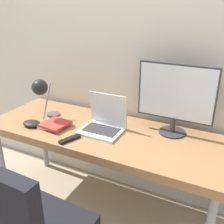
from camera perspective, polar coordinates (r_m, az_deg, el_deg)
name	(u,v)px	position (r m, az deg, el deg)	size (l,w,h in m)	color
wall_back	(126,44)	(2.10, 3.02, 14.50)	(8.00, 0.05, 2.60)	beige
desk	(103,138)	(1.97, -1.98, -5.67)	(1.78, 0.65, 0.73)	#996B42
laptop	(103,123)	(1.93, -1.93, -2.45)	(0.30, 0.25, 0.26)	silver
monitor	(176,96)	(1.85, 13.71, 3.36)	(0.53, 0.19, 0.51)	#333338
desk_lamp	(41,90)	(2.08, -15.12, 4.56)	(0.12, 0.24, 0.34)	#4C4C51
book_stack	(54,125)	(2.03, -12.48, -2.69)	(0.22, 0.20, 0.04)	silver
tv_remote	(70,139)	(1.83, -9.21, -5.86)	(0.10, 0.16, 0.02)	black
game_controller	(32,123)	(2.09, -17.07, -2.41)	(0.15, 0.11, 0.04)	black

